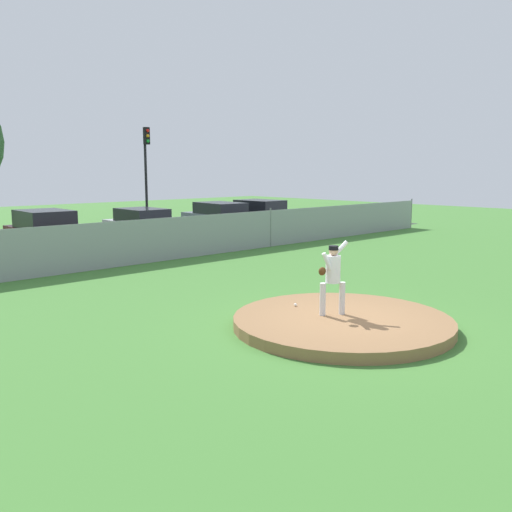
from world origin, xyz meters
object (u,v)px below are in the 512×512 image
Objects in this scene: baseball at (295,305)px; parked_car_silver at (142,227)px; parked_car_white at (260,216)px; parked_car_burgundy at (45,234)px; pitcher_youth at (333,273)px; parked_car_slate at (220,219)px; traffic_light_far at (146,162)px.

parked_car_silver is (4.14, 13.31, 0.51)m from baseball.
parked_car_burgundy is at bearing -179.08° from parked_car_white.
pitcher_youth reaches higher than baseball.
parked_car_white is (2.74, -0.12, 0.00)m from parked_car_slate.
baseball is 0.02× the size of parked_car_white.
parked_car_white reaches higher than parked_car_silver.
parked_car_slate is at bearing 58.58° from pitcher_youth.
parked_car_white is (12.05, 0.19, -0.01)m from parked_car_burgundy.
baseball is at bearing -123.44° from parked_car_slate.
traffic_light_far is at bearing 69.35° from pitcher_youth.
baseball is 13.24m from parked_car_burgundy.
parked_car_white is (11.64, 14.46, -0.34)m from pitcher_youth.
parked_car_silver is (4.11, 14.35, -0.38)m from pitcher_youth.
pitcher_youth is 0.37× the size of parked_car_burgundy.
traffic_light_far is at bearing 54.76° from parked_car_silver.
parked_car_white is 7.54m from parked_car_silver.
baseball is 17.79m from parked_car_white.
parked_car_white is at bearing -2.41° from parked_car_slate.
parked_car_burgundy is 8.85m from traffic_light_far.
traffic_light_far reaches higher than baseball.
traffic_light_far is at bearing 28.95° from parked_car_burgundy.
parked_car_silver is at bearing -177.38° from parked_car_slate.
parked_car_slate is 5.17m from traffic_light_far.
baseball is 0.02× the size of parked_car_burgundy.
traffic_light_far reaches higher than parked_car_silver.
pitcher_youth is 14.27m from parked_car_burgundy.
pitcher_youth reaches higher than parked_car_white.
baseball is 0.02× the size of parked_car_silver.
parked_car_white is at bearing 0.79° from parked_car_silver.
parked_car_silver is 5.69m from traffic_light_far.
parked_car_silver reaches higher than baseball.
baseball is at bearing -131.03° from parked_car_white.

